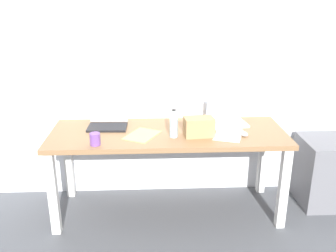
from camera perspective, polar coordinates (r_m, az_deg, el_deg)
The scene contains 12 objects.
ground_plane at distance 3.45m, azimuth 0.00°, elevation -12.66°, with size 8.00×8.00×0.00m, color #515459.
back_wall at distance 3.37m, azimuth -0.33°, elevation 10.40°, with size 5.20×0.08×2.60m, color white.
desk at distance 3.14m, azimuth 0.00°, elevation -2.50°, with size 1.96×0.71×0.75m.
laptop_left at distance 3.25m, azimuth -9.22°, elevation 0.81°, with size 0.34×0.24×0.24m.
laptop_right at distance 3.33m, azimuth 8.95°, elevation 1.14°, with size 0.35×0.29×0.22m.
beer_bottle at distance 2.97m, azimuth 0.89°, elevation -0.09°, with size 0.07×0.07×0.23m.
computer_mouse at distance 3.08m, azimuth 11.48°, elevation -1.16°, with size 0.06×0.10×0.03m, color silver.
cardboard_box at distance 3.01m, azimuth 4.75°, elevation -0.11°, with size 0.24×0.15×0.15m, color tan.
coffee_mug at distance 2.88m, azimuth -11.13°, elevation -1.98°, with size 0.08×0.08×0.10m, color #724799.
paper_yellow_folder at distance 3.04m, azimuth -3.99°, elevation -1.39°, with size 0.21×0.30×0.00m, color #F4E06B.
paper_sheet_front_right at distance 3.08m, azimuth 9.24°, elevation -1.34°, with size 0.21×0.30×0.00m, color white.
filing_cabinet at distance 3.70m, azimuth 22.54°, elevation -6.45°, with size 0.40×0.48×0.61m, color slate.
Camera 1 is at (-0.13, -2.90, 1.85)m, focal length 39.75 mm.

